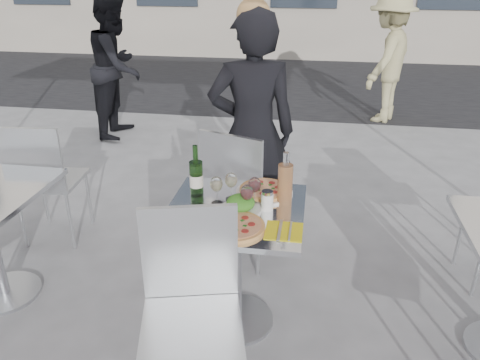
% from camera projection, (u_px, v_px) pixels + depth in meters
% --- Properties ---
extents(ground, '(80.00, 80.00, 0.00)m').
position_uv_depth(ground, '(236.00, 320.00, 2.77)').
color(ground, slate).
extents(street_asphalt, '(24.00, 5.00, 0.00)m').
position_uv_depth(street_asphalt, '(296.00, 80.00, 8.60)').
color(street_asphalt, black).
rests_on(street_asphalt, ground).
extents(main_table, '(0.72, 0.72, 0.75)m').
position_uv_depth(main_table, '(236.00, 243.00, 2.55)').
color(main_table, '#B7BABF').
rests_on(main_table, ground).
extents(chair_far, '(0.57, 0.58, 0.98)m').
position_uv_depth(chair_far, '(239.00, 187.00, 3.10)').
color(chair_far, silver).
rests_on(chair_far, ground).
extents(chair_near, '(0.54, 0.55, 0.96)m').
position_uv_depth(chair_near, '(191.00, 296.00, 2.09)').
color(chair_near, silver).
rests_on(chair_near, ground).
extents(side_chair_lfar, '(0.47, 0.48, 0.94)m').
position_uv_depth(side_chair_lfar, '(43.00, 174.00, 3.34)').
color(side_chair_lfar, silver).
rests_on(side_chair_lfar, ground).
extents(woman_diner, '(0.69, 0.53, 1.69)m').
position_uv_depth(woman_diner, '(252.00, 133.00, 3.28)').
color(woman_diner, black).
rests_on(woman_diner, ground).
extents(pedestrian_a, '(0.66, 0.83, 1.66)m').
position_uv_depth(pedestrian_a, '(117.00, 67.00, 5.52)').
color(pedestrian_a, black).
rests_on(pedestrian_a, ground).
extents(pedestrian_b, '(1.00, 1.22, 1.64)m').
position_uv_depth(pedestrian_b, '(388.00, 59.00, 6.05)').
color(pedestrian_b, tan).
rests_on(pedestrian_b, ground).
extents(pizza_near, '(0.30, 0.30, 0.02)m').
position_uv_depth(pizza_near, '(234.00, 226.00, 2.28)').
color(pizza_near, '#E3A158').
rests_on(pizza_near, main_table).
extents(pizza_far, '(0.32, 0.32, 0.03)m').
position_uv_depth(pizza_far, '(264.00, 190.00, 2.63)').
color(pizza_far, white).
rests_on(pizza_far, main_table).
extents(salad_plate, '(0.22, 0.22, 0.09)m').
position_uv_depth(salad_plate, '(241.00, 204.00, 2.43)').
color(salad_plate, white).
rests_on(salad_plate, main_table).
extents(wine_bottle, '(0.07, 0.08, 0.29)m').
position_uv_depth(wine_bottle, '(196.00, 176.00, 2.56)').
color(wine_bottle, '#25511E').
rests_on(wine_bottle, main_table).
extents(carafe, '(0.08, 0.08, 0.29)m').
position_uv_depth(carafe, '(285.00, 183.00, 2.48)').
color(carafe, tan).
rests_on(carafe, main_table).
extents(sugar_shaker, '(0.06, 0.06, 0.11)m').
position_uv_depth(sugar_shaker, '(267.00, 200.00, 2.43)').
color(sugar_shaker, white).
rests_on(sugar_shaker, main_table).
extents(wineglass_white_a, '(0.07, 0.07, 0.16)m').
position_uv_depth(wineglass_white_a, '(216.00, 185.00, 2.47)').
color(wineglass_white_a, white).
rests_on(wineglass_white_a, main_table).
extents(wineglass_white_b, '(0.07, 0.07, 0.16)m').
position_uv_depth(wineglass_white_b, '(231.00, 181.00, 2.52)').
color(wineglass_white_b, white).
rests_on(wineglass_white_b, main_table).
extents(wineglass_red_a, '(0.07, 0.07, 0.16)m').
position_uv_depth(wineglass_red_a, '(247.00, 193.00, 2.38)').
color(wineglass_red_a, white).
rests_on(wineglass_red_a, main_table).
extents(wineglass_red_b, '(0.07, 0.07, 0.16)m').
position_uv_depth(wineglass_red_b, '(255.00, 186.00, 2.47)').
color(wineglass_red_b, white).
rests_on(wineglass_red_b, main_table).
extents(napkin_left, '(0.23, 0.23, 0.01)m').
position_uv_depth(napkin_left, '(176.00, 220.00, 2.34)').
color(napkin_left, yellow).
rests_on(napkin_left, main_table).
extents(napkin_right, '(0.18, 0.20, 0.01)m').
position_uv_depth(napkin_right, '(284.00, 231.00, 2.25)').
color(napkin_right, yellow).
rests_on(napkin_right, main_table).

